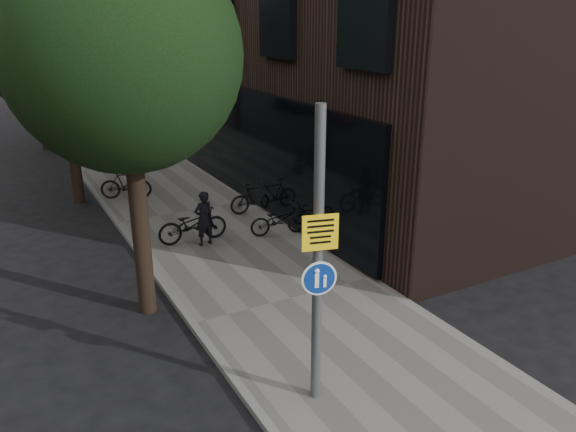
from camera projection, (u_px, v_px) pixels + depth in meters
ground at (373, 390)px, 9.50m from camera, size 120.00×120.00×0.00m
sidewalk at (189, 212)px, 17.85m from camera, size 4.50×60.00×0.12m
curb_edge at (118, 224)px, 16.83m from camera, size 0.15×60.00×0.13m
street_tree_near at (127, 64)px, 10.46m from camera, size 4.40×4.40×7.50m
street_tree_mid at (61, 44)px, 17.48m from camera, size 5.00×5.00×7.80m
street_tree_far at (32, 35)px, 24.91m from camera, size 5.00×5.00×7.80m
signpost at (318, 262)px, 8.36m from camera, size 0.54×0.17×4.74m
pedestrian at (204, 218)px, 14.93m from camera, size 0.61×0.46×1.50m
parked_bike_facade_near at (279, 220)px, 15.75m from camera, size 1.72×0.88×0.86m
parked_bike_facade_far at (255, 198)px, 17.49m from camera, size 1.64×0.53×0.97m
parked_bike_curb_near at (192, 224)px, 15.23m from camera, size 1.93×0.76×1.00m
parked_bike_curb_far at (126, 184)px, 18.82m from camera, size 1.74×1.10×1.02m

